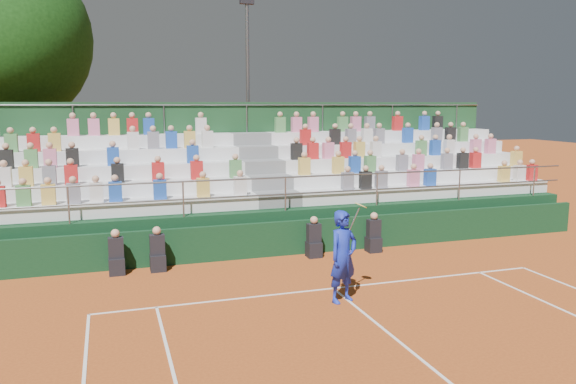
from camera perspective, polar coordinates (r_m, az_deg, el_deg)
name	(u,v)px	position (r m, az deg, el deg)	size (l,w,h in m)	color
ground	(333,289)	(13.57, 4.61, -9.75)	(90.00, 90.00, 0.00)	#AE4D1D
courtside_wall	(291,238)	(16.31, 0.32, -4.67)	(20.00, 0.15, 1.00)	black
line_officials	(247,246)	(15.52, -4.22, -5.50)	(7.69, 0.40, 1.19)	black
grandstand	(261,200)	(19.23, -2.72, -0.80)	(20.00, 5.20, 4.40)	black
tennis_player	(343,256)	(12.46, 5.64, -6.53)	(0.97, 0.73, 2.22)	#172AB0
floodlight_mast	(248,85)	(24.89, -4.11, 10.75)	(0.60, 0.25, 8.89)	gray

